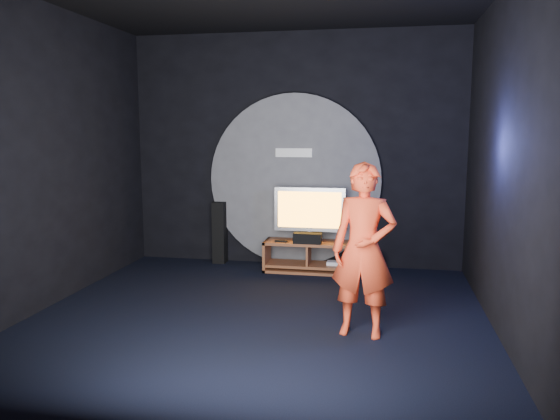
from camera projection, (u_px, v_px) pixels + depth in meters
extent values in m
plane|color=black|center=(258.00, 317.00, 6.06)|extent=(5.00, 5.00, 0.00)
cube|color=black|center=(295.00, 150.00, 8.23)|extent=(5.00, 0.04, 3.50)
cube|color=black|center=(166.00, 180.00, 3.37)|extent=(5.00, 0.04, 3.50)
cube|color=black|center=(46.00, 157.00, 6.27)|extent=(0.04, 5.00, 3.50)
cube|color=black|center=(506.00, 161.00, 5.34)|extent=(0.04, 5.00, 3.50)
cylinder|color=#515156|center=(294.00, 180.00, 8.24)|extent=(2.60, 0.08, 2.60)
cube|color=white|center=(294.00, 153.00, 8.13)|extent=(0.55, 0.03, 0.13)
cube|color=brown|center=(309.00, 243.00, 7.94)|extent=(1.29, 0.45, 0.04)
cube|color=brown|center=(309.00, 265.00, 7.98)|extent=(1.25, 0.42, 0.04)
cube|color=brown|center=(267.00, 255.00, 8.08)|extent=(0.04, 0.45, 0.45)
cube|color=brown|center=(352.00, 258.00, 7.85)|extent=(0.04, 0.45, 0.45)
cube|color=brown|center=(309.00, 254.00, 7.96)|extent=(0.03, 0.40, 0.29)
cube|color=brown|center=(309.00, 270.00, 7.99)|extent=(1.29, 0.45, 0.04)
cube|color=white|center=(335.00, 263.00, 7.91)|extent=(0.22, 0.16, 0.05)
cube|color=silver|center=(309.00, 239.00, 8.00)|extent=(0.36, 0.22, 0.04)
cylinder|color=silver|center=(309.00, 234.00, 7.99)|extent=(0.07, 0.07, 0.10)
cube|color=silver|center=(310.00, 209.00, 7.93)|extent=(1.03, 0.06, 0.64)
cube|color=orange|center=(309.00, 210.00, 7.90)|extent=(0.92, 0.01, 0.52)
cube|color=black|center=(307.00, 238.00, 7.78)|extent=(0.40, 0.15, 0.15)
cube|color=black|center=(281.00, 241.00, 7.89)|extent=(0.18, 0.05, 0.02)
cube|color=black|center=(220.00, 232.00, 8.48)|extent=(0.19, 0.21, 0.95)
cube|color=black|center=(364.00, 238.00, 8.08)|extent=(0.19, 0.21, 0.95)
cube|color=black|center=(368.00, 262.00, 7.94)|extent=(0.27, 0.27, 0.30)
imported|color=red|center=(364.00, 250.00, 5.41)|extent=(0.68, 0.49, 1.75)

